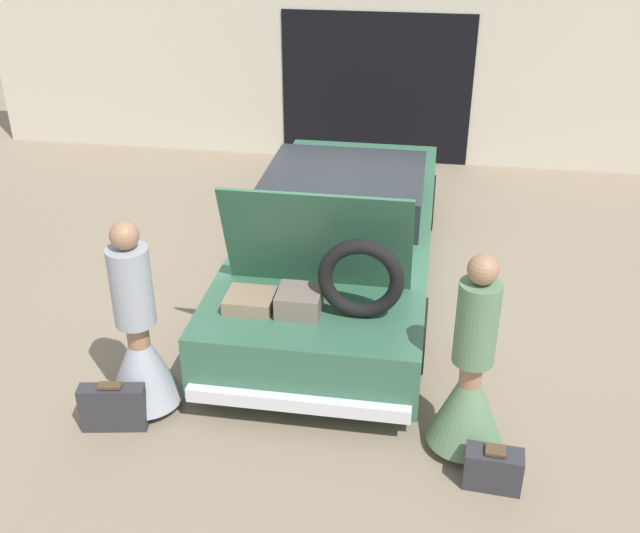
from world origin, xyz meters
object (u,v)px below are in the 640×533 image
object	(u,v)px
car	(340,236)
suitcase_beside_left_person	(113,407)
person_left	(139,345)
suitcase_beside_right_person	(493,469)
person_right	(470,384)

from	to	relation	value
car	suitcase_beside_left_person	bearing A→B (deg)	-118.62
person_left	suitcase_beside_right_person	world-z (taller)	person_left
car	person_right	distance (m)	2.79
car	person_left	xyz separation A→B (m)	(-1.31, -2.37, 0.06)
car	suitcase_beside_left_person	distance (m)	3.07
person_left	suitcase_beside_left_person	bearing A→B (deg)	-33.21
person_left	suitcase_beside_left_person	world-z (taller)	person_left
car	person_left	size ratio (longest dim) A/B	2.93
car	suitcase_beside_left_person	size ratio (longest dim) A/B	9.34
car	suitcase_beside_left_person	world-z (taller)	car
person_left	suitcase_beside_right_person	size ratio (longest dim) A/B	3.98
person_right	person_left	bearing A→B (deg)	85.72
person_right	suitcase_beside_right_person	xyz separation A→B (m)	(0.20, -0.39, -0.45)
person_right	suitcase_beside_right_person	bearing A→B (deg)	-154.53
person_left	person_right	distance (m)	2.62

